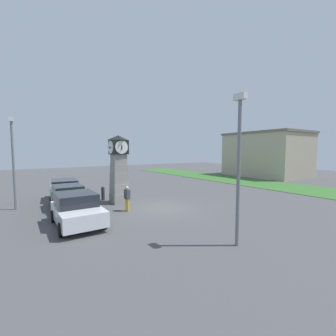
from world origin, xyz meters
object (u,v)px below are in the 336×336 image
at_px(bollard_near_tower, 103,193).
at_px(bollard_end_row, 55,206).
at_px(street_lamp_near_road, 13,157).
at_px(street_lamp_far_side, 239,159).
at_px(car_navy_sedan, 65,190).
at_px(car_near_tower, 69,197).
at_px(car_by_building, 77,209).
at_px(clock_tower, 119,169).
at_px(pedestrian_by_cars, 118,174).
at_px(bollard_mid_row, 88,198).
at_px(pedestrian_crossing_lot, 127,197).
at_px(bollard_far_row, 71,203).

xyz_separation_m(bollard_near_tower, bollard_end_row, (2.28, -3.61, -0.03)).
xyz_separation_m(street_lamp_near_road, street_lamp_far_side, (11.50, 7.30, 0.05)).
bearing_deg(car_navy_sedan, street_lamp_near_road, -68.75).
bearing_deg(car_near_tower, car_navy_sedan, 175.13).
bearing_deg(car_by_building, car_navy_sedan, 175.63).
relative_size(car_navy_sedan, street_lamp_near_road, 0.82).
height_order(clock_tower, bollard_end_row, clock_tower).
bearing_deg(pedestrian_by_cars, bollard_near_tower, -28.44).
height_order(bollard_near_tower, bollard_end_row, bollard_near_tower).
distance_m(bollard_near_tower, bollard_end_row, 4.27).
bearing_deg(street_lamp_far_side, bollard_mid_row, -162.65).
distance_m(clock_tower, car_near_tower, 3.77).
xyz_separation_m(car_navy_sedan, pedestrian_by_cars, (-6.68, 6.89, 0.19)).
distance_m(car_by_building, pedestrian_crossing_lot, 3.34).
bearing_deg(street_lamp_far_side, bollard_far_row, -155.15).
distance_m(bollard_far_row, bollard_end_row, 1.16).
xyz_separation_m(bollard_far_row, street_lamp_far_side, (9.41, 4.36, 2.98)).
height_order(bollard_mid_row, car_by_building, car_by_building).
distance_m(clock_tower, street_lamp_near_road, 6.57).
xyz_separation_m(pedestrian_by_cars, street_lamp_near_road, (7.90, -10.00, 2.42)).
bearing_deg(street_lamp_near_road, bollard_near_tower, 86.29).
distance_m(bollard_near_tower, car_navy_sedan, 2.89).
height_order(car_near_tower, street_lamp_near_road, street_lamp_near_road).
height_order(clock_tower, pedestrian_crossing_lot, clock_tower).
bearing_deg(bollard_mid_row, bollard_far_row, -58.36).
bearing_deg(bollard_near_tower, car_navy_sedan, -122.99).
relative_size(clock_tower, car_navy_sedan, 1.02).
bearing_deg(street_lamp_near_road, car_near_tower, 59.94).
relative_size(bollard_end_row, car_near_tower, 0.26).
distance_m(car_navy_sedan, pedestrian_by_cars, 9.60).
bearing_deg(bollard_mid_row, car_near_tower, -76.25).
bearing_deg(car_near_tower, pedestrian_by_cars, 143.26).
relative_size(bollard_far_row, pedestrian_by_cars, 0.54).
xyz_separation_m(pedestrian_crossing_lot, street_lamp_far_side, (7.19, 1.52, 2.56)).
relative_size(bollard_far_row, street_lamp_far_side, 0.16).
bearing_deg(clock_tower, bollard_near_tower, -156.04).
distance_m(bollard_mid_row, bollard_far_row, 1.40).
bearing_deg(street_lamp_near_road, pedestrian_by_cars, 128.29).
height_order(car_near_tower, pedestrian_crossing_lot, pedestrian_crossing_lot).
bearing_deg(bollard_end_row, street_lamp_near_road, -143.93).
bearing_deg(pedestrian_by_cars, street_lamp_near_road, -51.71).
distance_m(bollard_far_row, pedestrian_by_cars, 12.24).
bearing_deg(pedestrian_crossing_lot, car_near_tower, -132.23).
height_order(bollard_far_row, street_lamp_far_side, street_lamp_far_side).
xyz_separation_m(clock_tower, bollard_mid_row, (-0.56, -2.09, -1.97)).
bearing_deg(car_near_tower, bollard_far_row, 9.77).
relative_size(clock_tower, pedestrian_by_cars, 2.85).
distance_m(bollard_end_row, street_lamp_far_side, 10.77).
bearing_deg(bollard_far_row, car_by_building, -5.78).
distance_m(car_near_tower, car_by_building, 3.70).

